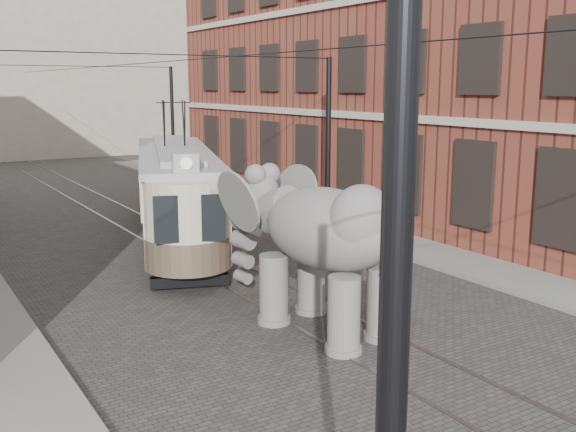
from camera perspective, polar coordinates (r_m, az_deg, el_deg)
ground at (r=15.81m, az=0.37°, el=-7.61°), size 120.00×120.00×0.00m
tram_rails at (r=15.80m, az=0.37°, el=-7.57°), size 1.54×80.00×0.02m
sidewalk_right at (r=19.50m, az=15.52°, el=-4.14°), size 2.00×60.00×0.15m
brick_building at (r=28.80m, az=9.70°, el=12.85°), size 8.00×26.00×12.00m
catenary at (r=19.41m, az=-8.01°, el=4.89°), size 11.00×30.20×6.00m
tram at (r=22.13m, az=-9.59°, el=3.75°), size 6.06×11.66×4.57m
elephant at (r=13.75m, az=3.33°, el=-3.17°), size 3.80×5.90×3.38m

